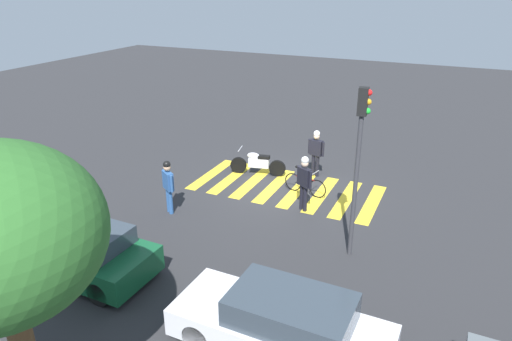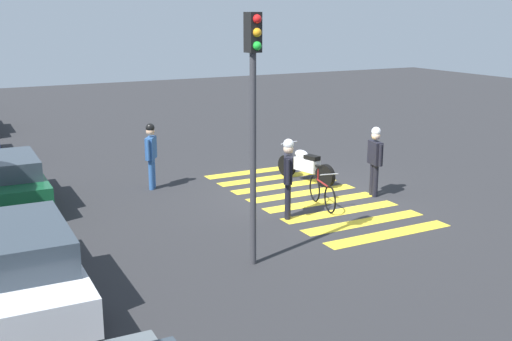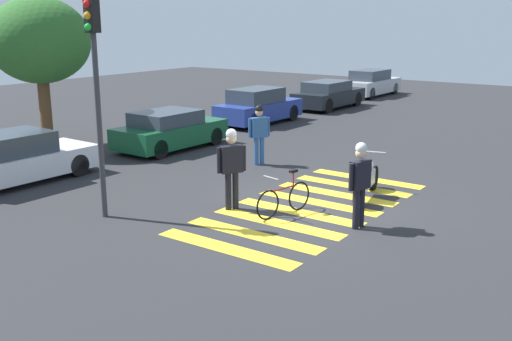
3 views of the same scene
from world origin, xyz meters
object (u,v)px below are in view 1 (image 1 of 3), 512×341
leaning_bicycle (305,184)px  traffic_light_pole (359,149)px  officer_by_motorcycle (316,150)px  car_white_van (283,324)px  pedestrian_bystander (168,183)px  officer_on_foot (304,179)px  police_motorcycle (258,163)px  car_green_compact (81,252)px

leaning_bicycle → traffic_light_pole: bearing=127.4°
officer_by_motorcycle → car_white_van: bearing=103.8°
pedestrian_bystander → car_white_van: (-5.62, 4.17, -0.41)m
leaning_bicycle → officer_on_foot: 1.46m
police_motorcycle → car_white_van: size_ratio=0.48×
officer_by_motorcycle → traffic_light_pole: 5.96m
leaning_bicycle → traffic_light_pole: (-2.45, 3.20, 2.75)m
pedestrian_bystander → officer_on_foot: bearing=-153.1°
leaning_bicycle → police_motorcycle: bearing=-22.7°
police_motorcycle → car_white_van: bearing=117.5°
car_white_van → officer_on_foot: bearing=-74.6°
police_motorcycle → car_white_van: (-4.32, 8.31, 0.19)m
traffic_light_pole → car_white_van: bearing=84.7°
officer_on_foot → car_white_van: size_ratio=0.42×
officer_by_motorcycle → pedestrian_bystander: 5.99m
pedestrian_bystander → car_white_van: size_ratio=0.40×
pedestrian_bystander → traffic_light_pole: (-6.01, 0.00, 2.07)m
police_motorcycle → officer_on_foot: officer_on_foot is taller
officer_by_motorcycle → pedestrian_bystander: officer_by_motorcycle is taller
officer_by_motorcycle → pedestrian_bystander: bearing=55.6°
traffic_light_pole → police_motorcycle: bearing=-41.3°
officer_on_foot → pedestrian_bystander: (3.93, 1.99, -0.06)m
traffic_light_pole → leaning_bicycle: bearing=-52.6°
car_white_van → traffic_light_pole: (-0.39, -4.17, 2.48)m
car_green_compact → car_white_van: bearing=176.1°
car_green_compact → police_motorcycle: bearing=-100.2°
leaning_bicycle → pedestrian_bystander: bearing=41.8°
police_motorcycle → pedestrian_bystander: 4.38m
leaning_bicycle → pedestrian_bystander: size_ratio=0.91×
pedestrian_bystander → car_white_van: bearing=143.4°
car_green_compact → pedestrian_bystander: bearing=-91.8°
officer_by_motorcycle → pedestrian_bystander: size_ratio=1.01×
officer_by_motorcycle → pedestrian_bystander: (3.38, 4.94, -0.02)m
pedestrian_bystander → car_green_compact: (0.12, 3.78, -0.43)m
leaning_bicycle → traffic_light_pole: 4.88m
officer_on_foot → leaning_bicycle: bearing=-73.2°
leaning_bicycle → car_white_van: 7.65m
officer_on_foot → car_green_compact: officer_on_foot is taller
leaning_bicycle → car_green_compact: 7.89m
car_white_van → car_green_compact: 5.75m
leaning_bicycle → officer_by_motorcycle: size_ratio=0.90×
officer_on_foot → traffic_light_pole: traffic_light_pole is taller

